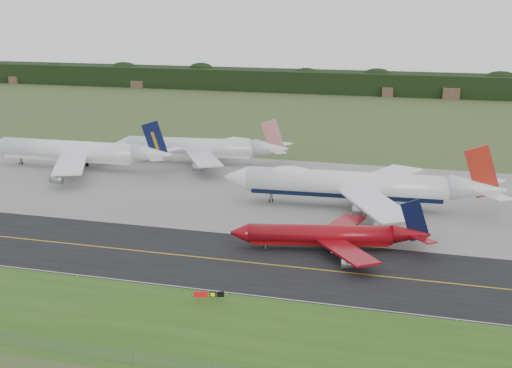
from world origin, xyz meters
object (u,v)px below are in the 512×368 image
at_px(jet_ba_747, 356,185).
at_px(jet_navy_gold, 79,152).
at_px(jet_red_737, 331,235).
at_px(taxiway_sign, 209,294).
at_px(jet_star_tail, 200,148).

height_order(jet_ba_747, jet_navy_gold, jet_ba_747).
bearing_deg(jet_red_737, jet_ba_747, 89.76).
bearing_deg(jet_red_737, jet_navy_gold, 149.66).
relative_size(jet_ba_747, taxiway_sign, 13.87).
bearing_deg(taxiway_sign, jet_ba_747, 76.67).
bearing_deg(jet_navy_gold, jet_red_737, -30.34).
xyz_separation_m(jet_red_737, taxiway_sign, (-15.14, -32.12, -1.87)).
bearing_deg(jet_star_tail, jet_navy_gold, -151.94).
bearing_deg(jet_red_737, jet_star_tail, 128.46).
height_order(jet_navy_gold, jet_star_tail, jet_navy_gold).
xyz_separation_m(jet_ba_747, jet_red_737, (-0.14, -32.35, -2.85)).
height_order(jet_ba_747, jet_red_737, jet_ba_747).
height_order(jet_red_737, jet_star_tail, jet_star_tail).
relative_size(jet_navy_gold, jet_star_tail, 1.09).
distance_m(jet_red_737, jet_navy_gold, 102.45).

